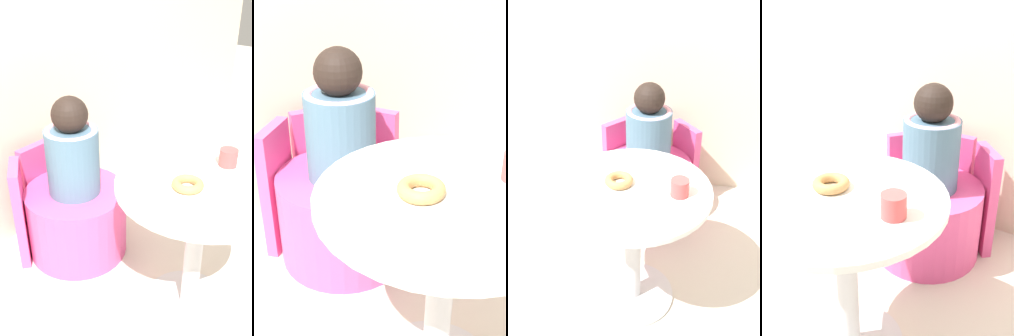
% 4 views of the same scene
% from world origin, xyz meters
% --- Properties ---
extents(ground_plane, '(12.00, 12.00, 0.00)m').
position_xyz_m(ground_plane, '(0.00, 0.00, 0.00)').
color(ground_plane, beige).
extents(back_wall, '(6.00, 0.06, 2.40)m').
position_xyz_m(back_wall, '(0.00, 1.13, 1.20)').
color(back_wall, beige).
rests_on(back_wall, ground_plane).
extents(round_table, '(0.71, 0.71, 0.70)m').
position_xyz_m(round_table, '(0.10, -0.02, 0.51)').
color(round_table, silver).
rests_on(round_table, ground_plane).
extents(tub_chair, '(0.56, 0.56, 0.40)m').
position_xyz_m(tub_chair, '(0.08, 0.71, 0.20)').
color(tub_chair, '#E54C8C').
rests_on(tub_chair, ground_plane).
extents(booth_backrest, '(0.65, 0.24, 0.58)m').
position_xyz_m(booth_backrest, '(0.08, 0.94, 0.29)').
color(booth_backrest, '#E54C8C').
rests_on(booth_backrest, ground_plane).
extents(child_figure, '(0.28, 0.28, 0.53)m').
position_xyz_m(child_figure, '(0.08, 0.71, 0.63)').
color(child_figure, slate).
rests_on(child_figure, tub_chair).
extents(donut, '(0.13, 0.13, 0.04)m').
position_xyz_m(donut, '(0.03, 0.01, 0.72)').
color(donut, tan).
rests_on(donut, round_table).
extents(cup, '(0.08, 0.08, 0.08)m').
position_xyz_m(cup, '(0.30, -0.04, 0.74)').
color(cup, '#DB4C4C').
rests_on(cup, round_table).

